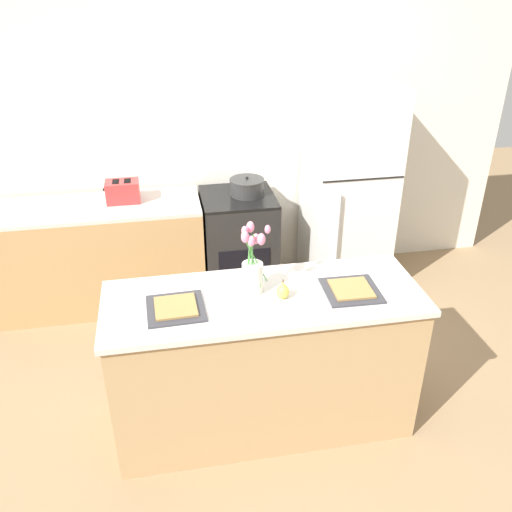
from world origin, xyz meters
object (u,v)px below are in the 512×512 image
Objects in this scene: refrigerator at (348,190)px; toaster at (123,191)px; plate_setting_right at (351,290)px; cooking_pot at (247,187)px; plate_setting_left at (176,308)px; flower_vase at (253,268)px; pear_figurine at (283,291)px; stove_range at (239,244)px.

refrigerator is 1.87m from toaster.
plate_setting_right is 1.68m from cooking_pot.
plate_setting_left and plate_setting_right have the same top height.
flower_vase is 1.49× the size of toaster.
plate_setting_left is at bearing 180.00° from plate_setting_right.
plate_setting_right is 1.13× the size of toaster.
pear_figurine is at bearing -92.83° from cooking_pot.
plate_setting_left is (-0.44, -0.10, -0.14)m from flower_vase.
flower_vase is (-0.16, -1.54, 0.64)m from stove_range.
pear_figurine is at bearing -90.13° from stove_range.
refrigerator is (0.95, 0.00, 0.43)m from stove_range.
flower_vase is 1.32× the size of plate_setting_left.
plate_setting_right is at bearing -10.34° from flower_vase.
plate_setting_right reaches higher than stove_range.
flower_vase reaches higher than toaster.
refrigerator reaches higher than flower_vase.
flower_vase is at bearing 12.87° from plate_setting_left.
refrigerator is at bearing -0.58° from cooking_pot.
pear_figurine is 1.92m from toaster.
plate_setting_left is (-0.59, -1.64, 0.50)m from stove_range.
plate_setting_left is 1.78m from cooking_pot.
toaster is at bearing 127.75° from plate_setting_right.
plate_setting_right is at bearing -76.53° from stove_range.
cooking_pot is at bearing 179.42° from refrigerator.
refrigerator is 14.76× the size of pear_figurine.
refrigerator is at bearing 71.31° from plate_setting_right.
stove_range is 7.52× the size of pear_figurine.
cooking_pot is (0.08, 1.65, -0.02)m from pear_figurine.
flower_vase is 1.58m from cooking_pot.
flower_vase is 1.32× the size of plate_setting_right.
plate_setting_left is 1.00× the size of plate_setting_right.
plate_setting_right is at bearing -79.19° from cooking_pot.
stove_range is at bearing -173.04° from cooking_pot.
stove_range is at bearing 89.87° from pear_figurine.
cooking_pot is (0.08, 0.01, 0.52)m from stove_range.
plate_setting_right is at bearing -52.25° from toaster.
pear_figurine is 0.42× the size of cooking_pot.
toaster is 0.99× the size of cooking_pot.
toaster is (-0.92, 0.05, 0.53)m from stove_range.
flower_vase is 0.47m from plate_setting_left.
refrigerator is at bearing -1.48° from toaster.
stove_range is at bearing -3.05° from toaster.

